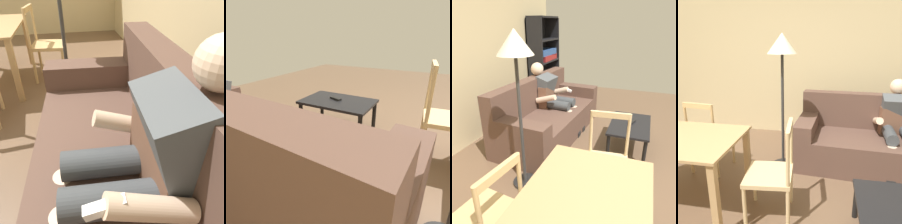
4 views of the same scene
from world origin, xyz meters
The scene contains 3 objects.
couch centered at (1.30, 1.64, 0.33)m, with size 2.20×1.05×0.93m.
person_lounging centered at (1.52, 1.67, 0.60)m, with size 0.61×0.95×1.15m.
dining_chair_near_wall centered at (-0.86, 1.13, 0.46)m, with size 0.47×0.47×0.94m.
Camera 1 is at (2.18, 1.39, 1.33)m, focal length 35.28 mm.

